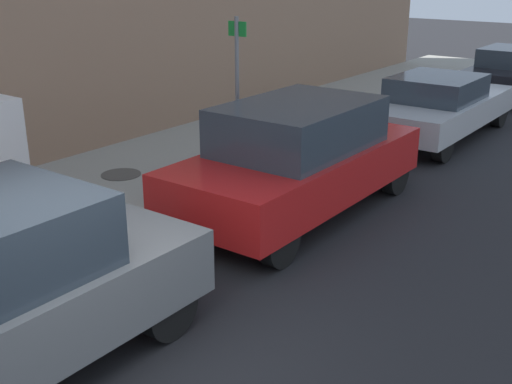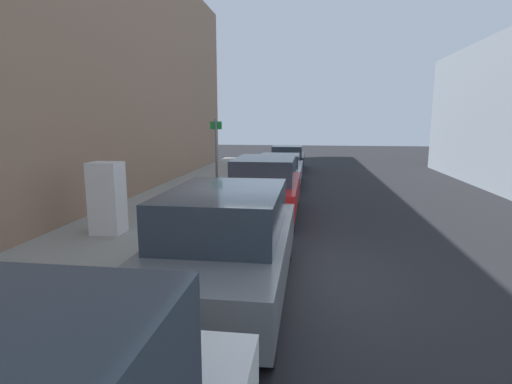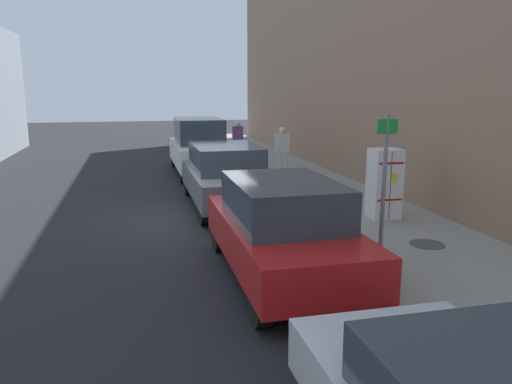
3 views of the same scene
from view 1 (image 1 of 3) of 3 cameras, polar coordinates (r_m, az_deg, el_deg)
The scene contains 5 objects.
ground_plane at distance 6.45m, azimuth -14.55°, elevation -16.01°, with size 80.00×80.00×0.00m, color black.
manhole_cover at distance 11.59m, azimuth -11.91°, elevation 1.54°, with size 0.70×0.70×0.02m, color #47443F.
street_sign_post at distance 10.92m, azimuth -1.67°, elevation 9.04°, with size 0.36×0.07×2.72m.
parked_suv_red at distance 9.78m, azimuth 3.75°, elevation 3.09°, with size 1.94×4.60×1.74m.
parked_sedan_silver at distance 14.74m, azimuth 15.89°, elevation 7.42°, with size 1.88×4.73×1.39m.
Camera 1 is at (4.25, -3.12, 3.71)m, focal length 45.00 mm.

